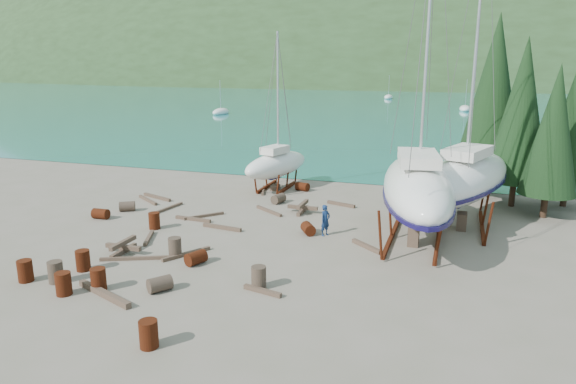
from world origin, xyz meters
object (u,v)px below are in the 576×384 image
(large_sailboat_near, at_px, (417,187))
(large_sailboat_far, at_px, (465,178))
(worker, at_px, (325,220))
(small_sailboat_shore, at_px, (276,164))

(large_sailboat_near, bearing_deg, large_sailboat_far, 46.73)
(large_sailboat_far, bearing_deg, worker, -131.05)
(large_sailboat_near, relative_size, large_sailboat_far, 1.05)
(large_sailboat_far, bearing_deg, small_sailboat_shore, 177.49)
(worker, bearing_deg, small_sailboat_shore, 62.60)
(large_sailboat_far, height_order, worker, large_sailboat_far)
(large_sailboat_far, distance_m, worker, 7.71)
(large_sailboat_near, xyz_separation_m, worker, (-4.36, -0.46, -1.96))
(large_sailboat_near, bearing_deg, worker, 177.03)
(small_sailboat_shore, relative_size, worker, 6.61)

